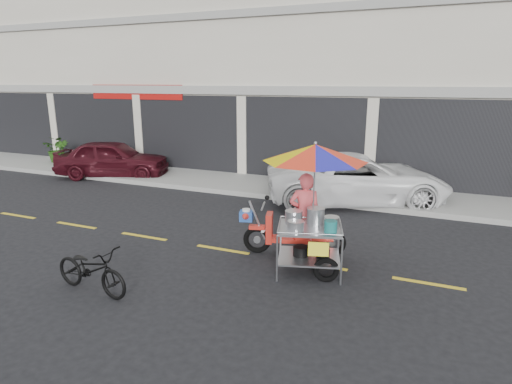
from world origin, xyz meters
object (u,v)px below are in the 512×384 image
at_px(white_pickup, 357,179).
at_px(near_bicycle, 91,269).
at_px(maroon_sedan, 113,159).
at_px(food_vendor_rig, 309,188).

xyz_separation_m(white_pickup, near_bicycle, (-3.08, -7.16, -0.31)).
distance_m(maroon_sedan, white_pickup, 8.80).
xyz_separation_m(maroon_sedan, near_bicycle, (5.72, -7.18, -0.27)).
xyz_separation_m(maroon_sedan, white_pickup, (8.80, -0.02, 0.03)).
xyz_separation_m(maroon_sedan, food_vendor_rig, (8.70, -4.74, 0.83)).
bearing_deg(maroon_sedan, food_vendor_rig, -138.52).
distance_m(maroon_sedan, near_bicycle, 9.18).
bearing_deg(near_bicycle, maroon_sedan, 44.45).
xyz_separation_m(near_bicycle, food_vendor_rig, (2.98, 2.44, 1.11)).
bearing_deg(near_bicycle, white_pickup, -17.35).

